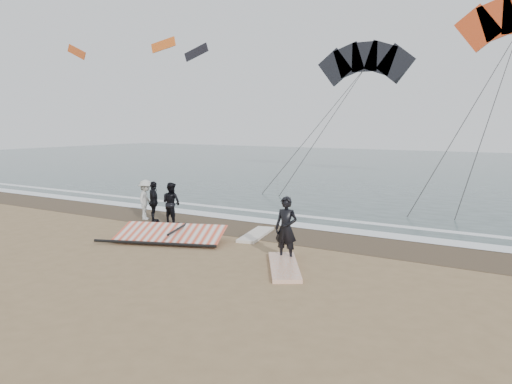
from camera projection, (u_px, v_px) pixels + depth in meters
The scene contains 12 objects.
ground at pixel (203, 264), 13.54m from camera, with size 120.00×120.00×0.00m, color #8C704C.
sea at pixel (445, 169), 41.45m from camera, with size 120.00×54.00×0.02m, color #233838.
wet_sand at pixel (282, 233), 17.35m from camera, with size 120.00×2.80×0.01m, color #4C3D2B.
foam_near at pixel (300, 225), 18.53m from camera, with size 120.00×0.90×0.01m, color white.
foam_far at pixel (319, 218), 19.97m from camera, with size 120.00×0.45×0.01m, color white.
man_main at pixel (286, 229), 13.77m from camera, with size 0.65×0.43×1.79m, color black.
board_white at pixel (284, 266), 13.08m from camera, with size 0.72×2.57×0.10m, color silver.
board_cream at pixel (256, 234), 16.86m from camera, with size 0.61×2.29×0.10m, color beige.
trio_cluster at pixel (156, 201), 19.21m from camera, with size 2.29×1.35×1.59m.
sail_rig at pixel (172, 235), 16.16m from camera, with size 3.78×2.78×0.49m.
kite_dark at pixel (364, 65), 34.19m from camera, with size 7.75×5.90×13.75m.
distant_kites at pixel (142, 50), 53.22m from camera, with size 19.29×4.12×2.86m.
Camera 1 is at (8.07, -10.47, 3.79)m, focal length 35.00 mm.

